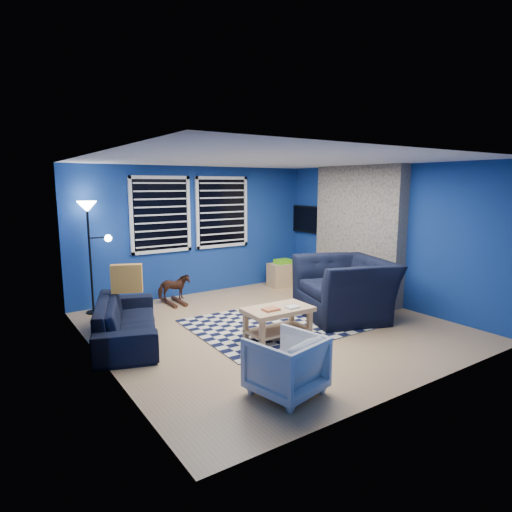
{
  "coord_description": "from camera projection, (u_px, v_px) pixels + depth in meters",
  "views": [
    {
      "loc": [
        -3.71,
        -5.09,
        2.16
      ],
      "look_at": [
        -0.09,
        0.3,
        1.06
      ],
      "focal_mm": 30.0,
      "sensor_mm": 36.0,
      "label": 1
    }
  ],
  "objects": [
    {
      "name": "coffee_table",
      "position": [
        278.0,
        316.0,
        5.99
      ],
      "size": [
        0.96,
        0.58,
        0.47
      ],
      "rotation": [
        0.0,
        0.0,
        -0.03
      ],
      "color": "tan",
      "rests_on": "rug"
    },
    {
      "name": "throw_pillow",
      "position": [
        127.0,
        279.0,
        6.26
      ],
      "size": [
        0.46,
        0.3,
        0.42
      ],
      "primitive_type": "cube",
      "rotation": [
        0.0,
        0.0,
        -0.41
      ],
      "color": "orange",
      "rests_on": "sofa"
    },
    {
      "name": "rocking_horse",
      "position": [
        174.0,
        287.0,
        7.76
      ],
      "size": [
        0.38,
        0.6,
        0.47
      ],
      "primitive_type": "imported",
      "rotation": [
        0.0,
        0.0,
        1.34
      ],
      "color": "#4C3018",
      "rests_on": "floor"
    },
    {
      "name": "fireplace",
      "position": [
        357.0,
        236.0,
        8.07
      ],
      "size": [
        0.65,
        2.0,
        2.5
      ],
      "color": "gray",
      "rests_on": "floor"
    },
    {
      "name": "cabinet",
      "position": [
        283.0,
        274.0,
        9.13
      ],
      "size": [
        0.63,
        0.46,
        0.58
      ],
      "rotation": [
        0.0,
        0.0,
        -0.11
      ],
      "color": "tan",
      "rests_on": "floor"
    },
    {
      "name": "floor_lamp",
      "position": [
        89.0,
        222.0,
        7.0
      ],
      "size": [
        0.51,
        0.32,
        1.89
      ],
      "color": "black",
      "rests_on": "floor"
    },
    {
      "name": "ceiling",
      "position": [
        273.0,
        160.0,
        6.15
      ],
      "size": [
        5.0,
        5.0,
        0.0
      ],
      "primitive_type": "plane",
      "rotation": [
        3.14,
        0.0,
        0.0
      ],
      "color": "white",
      "rests_on": "wall_back"
    },
    {
      "name": "window_left",
      "position": [
        161.0,
        215.0,
        7.9
      ],
      "size": [
        1.17,
        0.06,
        1.42
      ],
      "color": "black",
      "rests_on": "wall_back"
    },
    {
      "name": "tv",
      "position": [
        309.0,
        219.0,
        9.31
      ],
      "size": [
        0.07,
        1.0,
        0.58
      ],
      "color": "black",
      "rests_on": "wall_right"
    },
    {
      "name": "wall_back",
      "position": [
        197.0,
        231.0,
        8.4
      ],
      "size": [
        5.0,
        0.0,
        5.0
      ],
      "primitive_type": "plane",
      "rotation": [
        1.57,
        0.0,
        0.0
      ],
      "color": "navy",
      "rests_on": "floor"
    },
    {
      "name": "wall_right",
      "position": [
        384.0,
        235.0,
        7.73
      ],
      "size": [
        0.0,
        5.0,
        5.0
      ],
      "primitive_type": "plane",
      "rotation": [
        1.57,
        0.0,
        -1.57
      ],
      "color": "navy",
      "rests_on": "floor"
    },
    {
      "name": "wall_left",
      "position": [
        99.0,
        263.0,
        4.98
      ],
      "size": [
        0.0,
        5.0,
        5.0
      ],
      "primitive_type": "plane",
      "rotation": [
        1.57,
        0.0,
        1.57
      ],
      "color": "navy",
      "rests_on": "floor"
    },
    {
      "name": "armchair_bent",
      "position": [
        286.0,
        365.0,
        4.41
      ],
      "size": [
        0.8,
        0.82,
        0.63
      ],
      "primitive_type": "imported",
      "rotation": [
        0.0,
        0.0,
        3.36
      ],
      "color": "gray",
      "rests_on": "floor"
    },
    {
      "name": "window_right",
      "position": [
        222.0,
        212.0,
        8.61
      ],
      "size": [
        1.17,
        0.06,
        1.42
      ],
      "color": "black",
      "rests_on": "wall_back"
    },
    {
      "name": "armchair_big",
      "position": [
        345.0,
        288.0,
        6.97
      ],
      "size": [
        1.8,
        1.68,
        0.96
      ],
      "primitive_type": "imported",
      "rotation": [
        0.0,
        0.0,
        -1.88
      ],
      "color": "black",
      "rests_on": "floor"
    },
    {
      "name": "floor",
      "position": [
        271.0,
        326.0,
        6.56
      ],
      "size": [
        5.0,
        5.0,
        0.0
      ],
      "primitive_type": "plane",
      "color": "tan",
      "rests_on": "ground"
    },
    {
      "name": "sofa",
      "position": [
        127.0,
        320.0,
        5.94
      ],
      "size": [
        2.13,
        1.37,
        0.58
      ],
      "primitive_type": "imported",
      "rotation": [
        0.0,
        0.0,
        1.25
      ],
      "color": "black",
      "rests_on": "floor"
    },
    {
      "name": "rug",
      "position": [
        275.0,
        324.0,
        6.65
      ],
      "size": [
        2.54,
        2.05,
        0.02
      ],
      "primitive_type": "cube",
      "rotation": [
        0.0,
        0.0,
        -0.02
      ],
      "color": "black",
      "rests_on": "floor"
    }
  ]
}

